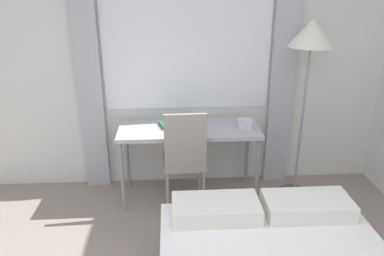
# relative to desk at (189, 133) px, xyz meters

# --- Properties ---
(wall_back_with_window) EXTENTS (5.28, 0.13, 2.70)m
(wall_back_with_window) POSITION_rel_desk_xyz_m (-0.09, 0.35, 0.66)
(wall_back_with_window) COLOR silver
(wall_back_with_window) RESTS_ON ground_plane
(desk) EXTENTS (1.37, 0.56, 0.76)m
(desk) POSITION_rel_desk_xyz_m (0.00, 0.00, 0.00)
(desk) COLOR #B2B2B7
(desk) RESTS_ON ground_plane
(desk_chair) EXTENTS (0.41, 0.41, 1.02)m
(desk_chair) POSITION_rel_desk_xyz_m (-0.05, -0.24, -0.13)
(desk_chair) COLOR gray
(desk_chair) RESTS_ON ground_plane
(standing_lamp) EXTENTS (0.41, 0.41, 1.78)m
(standing_lamp) POSITION_rel_desk_xyz_m (1.10, -0.05, 0.84)
(standing_lamp) COLOR #4C4C51
(standing_lamp) RESTS_ON ground_plane
(telephone) EXTENTS (0.15, 0.14, 0.10)m
(telephone) POSITION_rel_desk_xyz_m (0.54, -0.04, 0.10)
(telephone) COLOR silver
(telephone) RESTS_ON desk
(book) EXTENTS (0.31, 0.27, 0.02)m
(book) POSITION_rel_desk_xyz_m (-0.14, 0.06, 0.07)
(book) COLOR #33664C
(book) RESTS_ON desk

